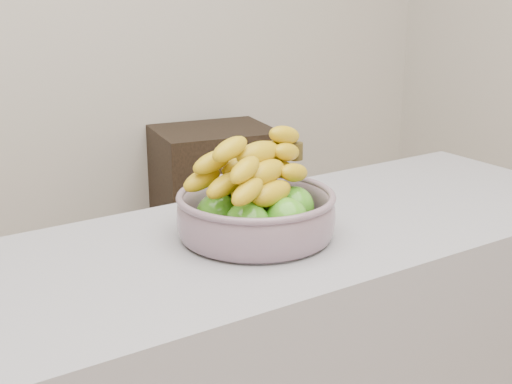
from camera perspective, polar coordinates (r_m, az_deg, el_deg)
cabinet at (r=3.00m, az=-3.30°, el=-2.71°), size 0.52×0.45×0.83m
fruit_bowl at (r=1.50m, az=-0.01°, el=-1.30°), size 0.34×0.34×0.21m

